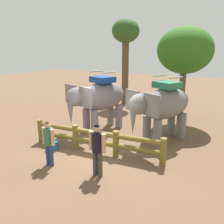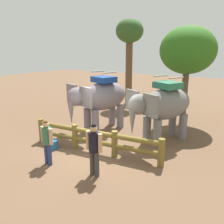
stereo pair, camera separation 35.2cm
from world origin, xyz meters
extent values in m
plane|color=brown|center=(0.00, 0.00, 0.00)|extent=(60.00, 60.00, 0.00)
cylinder|color=brown|center=(-2.76, -0.38, 0.53)|extent=(0.24, 0.24, 1.05)
cylinder|color=brown|center=(-0.92, -0.18, 0.53)|extent=(0.24, 0.24, 1.05)
cylinder|color=brown|center=(0.92, 0.03, 0.53)|extent=(0.24, 0.24, 1.05)
cylinder|color=brown|center=(2.76, 0.24, 0.53)|extent=(0.24, 0.24, 1.05)
cylinder|color=brown|center=(0.00, -0.07, 0.45)|extent=(5.54, 0.82, 0.20)
cylinder|color=brown|center=(0.00, -0.07, 0.85)|extent=(5.54, 0.82, 0.20)
cylinder|color=slate|center=(-1.23, 1.68, 0.62)|extent=(0.37, 0.37, 1.23)
cylinder|color=slate|center=(-1.87, 1.88, 0.62)|extent=(0.37, 0.37, 1.23)
cylinder|color=slate|center=(-0.74, 3.27, 0.62)|extent=(0.37, 0.37, 1.23)
cylinder|color=slate|center=(-1.38, 3.47, 0.62)|extent=(0.37, 0.37, 1.23)
ellipsoid|color=slate|center=(-1.30, 2.57, 1.77)|extent=(1.99, 3.01, 1.44)
ellipsoid|color=slate|center=(-1.79, 1.00, 1.95)|extent=(1.02, 1.11, 0.88)
cube|color=slate|center=(-1.18, 0.94, 2.00)|extent=(0.82, 0.36, 0.92)
cube|color=slate|center=(-2.32, 1.29, 2.00)|extent=(0.82, 0.36, 0.92)
cone|color=slate|center=(-1.88, 0.69, 1.25)|extent=(0.33, 0.33, 1.13)
cube|color=#183F93|center=(-1.30, 2.57, 2.63)|extent=(1.27, 1.19, 0.29)
cylinder|color=#A59E8C|center=(-0.85, 2.43, 3.00)|extent=(0.31, 0.82, 0.07)
cylinder|color=#A59E8C|center=(-1.76, 2.71, 3.00)|extent=(0.31, 0.82, 0.07)
cylinder|color=slate|center=(1.94, 1.86, 0.60)|extent=(0.36, 0.36, 1.21)
cylinder|color=slate|center=(1.34, 2.13, 0.60)|extent=(0.36, 0.36, 1.21)
cylinder|color=slate|center=(2.62, 3.34, 0.60)|extent=(0.36, 0.36, 1.21)
cylinder|color=slate|center=(2.02, 3.62, 0.60)|extent=(0.36, 0.36, 1.21)
ellipsoid|color=slate|center=(1.98, 2.74, 1.74)|extent=(2.23, 2.97, 1.41)
ellipsoid|color=slate|center=(1.31, 1.28, 1.91)|extent=(1.08, 1.14, 0.86)
cube|color=slate|center=(1.89, 1.13, 1.96)|extent=(0.78, 0.45, 0.91)
cube|color=slate|center=(0.83, 1.62, 1.96)|extent=(0.78, 0.45, 0.91)
cone|color=slate|center=(1.18, 0.99, 1.22)|extent=(0.32, 0.32, 1.11)
cube|color=#266B4D|center=(1.98, 2.74, 2.58)|extent=(1.31, 1.25, 0.28)
cylinder|color=#A59E8C|center=(2.40, 2.54, 2.94)|extent=(0.40, 0.77, 0.07)
cylinder|color=#A59E8C|center=(1.56, 2.93, 2.94)|extent=(0.40, 0.77, 0.07)
cylinder|color=#393734|center=(1.23, -1.58, 0.43)|extent=(0.17, 0.17, 0.87)
cylinder|color=#393734|center=(1.04, -1.57, 0.43)|extent=(0.17, 0.17, 0.87)
cylinder|color=black|center=(1.13, -1.57, 1.20)|extent=(0.36, 0.36, 0.66)
cylinder|color=tan|center=(1.38, -1.58, 1.21)|extent=(0.14, 0.14, 0.63)
cylinder|color=tan|center=(0.88, -1.57, 1.21)|extent=(0.14, 0.14, 0.63)
sphere|color=tan|center=(1.13, -1.57, 1.65)|extent=(0.24, 0.24, 0.24)
sphere|color=black|center=(1.13, -1.57, 1.71)|extent=(0.19, 0.19, 0.19)
cylinder|color=navy|center=(-0.68, -1.85, 0.40)|extent=(0.15, 0.15, 0.81)
cylinder|color=navy|center=(-0.86, -1.84, 0.40)|extent=(0.15, 0.15, 0.81)
cylinder|color=#326949|center=(-0.77, -1.84, 1.11)|extent=(0.35, 0.35, 0.62)
cylinder|color=tan|center=(-0.54, -1.86, 1.13)|extent=(0.13, 0.13, 0.59)
cylinder|color=tan|center=(-1.00, -1.82, 1.13)|extent=(0.13, 0.13, 0.59)
sphere|color=tan|center=(-0.77, -1.84, 1.53)|extent=(0.22, 0.22, 0.22)
sphere|color=#593819|center=(-0.77, -1.84, 1.60)|extent=(0.17, 0.17, 0.17)
cylinder|color=brown|center=(1.83, 6.06, 1.61)|extent=(0.35, 0.35, 3.22)
ellipsoid|color=#2D651A|center=(1.83, 6.06, 4.05)|extent=(3.02, 3.02, 2.56)
cylinder|color=brown|center=(-3.19, 8.67, 2.42)|extent=(0.51, 0.51, 4.85)
ellipsoid|color=#2F5222|center=(-3.19, 8.67, 5.40)|extent=(2.02, 2.02, 1.72)
cylinder|color=#19598C|center=(-1.69, -0.75, 0.19)|extent=(0.46, 0.46, 0.37)
camera|label=1|loc=(5.17, -7.48, 4.10)|focal=38.01mm
camera|label=2|loc=(5.47, -7.30, 4.10)|focal=38.01mm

